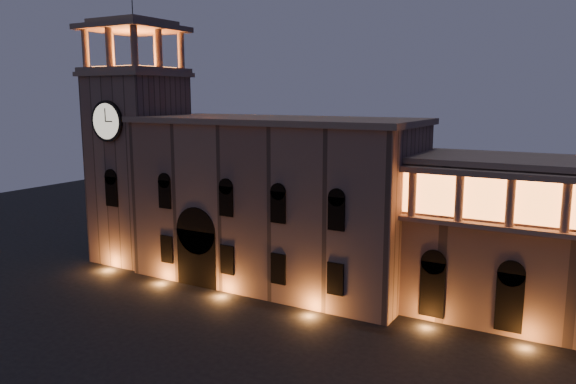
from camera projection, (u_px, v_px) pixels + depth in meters
name	position (u px, v px, depth m)	size (l,w,h in m)	color
ground	(145.00, 367.00, 41.51)	(160.00, 160.00, 0.00)	black
government_building	(274.00, 201.00, 59.78)	(30.80, 12.80, 17.60)	#7D6151
clock_tower	(139.00, 157.00, 67.37)	(9.80, 9.80, 32.40)	#7D6151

